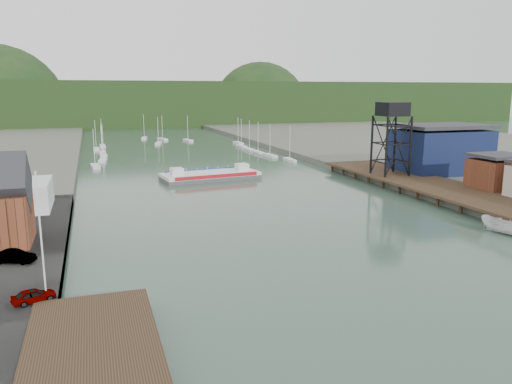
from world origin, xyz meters
TOP-DOWN VIEW (x-y plane):
  - ground at (0.00, 0.00)m, footprint 600.00×600.00m
  - east_land at (92.00, 80.00)m, footprint 120.00×400.00m
  - west_stage at (-29.00, 0.00)m, footprint 10.00×18.00m
  - east_pier at (37.00, 45.00)m, footprint 14.00×70.00m
  - flagpole at (-33.00, 10.00)m, footprint 0.16×0.16m
  - lift_tower at (35.00, 58.00)m, footprint 6.50×6.50m
  - blue_shed at (50.00, 60.00)m, footprint 20.50×14.50m
  - marina_sailboats at (0.08, 138.46)m, footprint 57.71×92.65m
  - distant_hills at (-3.98, 301.35)m, footprint 500.00×120.00m
  - chain_ferry at (-1.86, 76.33)m, footprint 23.61×11.83m
  - motorboat at (28.16, 18.26)m, footprint 3.53×6.68m
  - car_west_a at (-34.00, 9.41)m, footprint 4.13×2.75m
  - car_west_b at (-37.15, 21.63)m, footprint 4.83×3.12m

SIDE VIEW (x-z plane):
  - ground at x=0.00m, z-range 0.00..0.00m
  - east_land at x=92.00m, z-range -1.60..1.60m
  - marina_sailboats at x=0.08m, z-range -0.10..0.80m
  - west_stage at x=-29.00m, z-range 0.00..1.80m
  - chain_ferry at x=-1.86m, z-range -0.70..2.57m
  - motorboat at x=28.16m, z-range 0.00..2.45m
  - east_pier at x=37.00m, z-range 0.67..3.12m
  - car_west_a at x=-34.00m, z-range 1.60..2.91m
  - car_west_b at x=-37.15m, z-range 1.60..3.10m
  - blue_shed at x=50.00m, z-range 1.41..12.71m
  - flagpole at x=-33.00m, z-range 1.60..13.60m
  - distant_hills at x=-3.98m, z-range -29.62..50.38m
  - lift_tower at x=35.00m, z-range 7.65..23.65m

